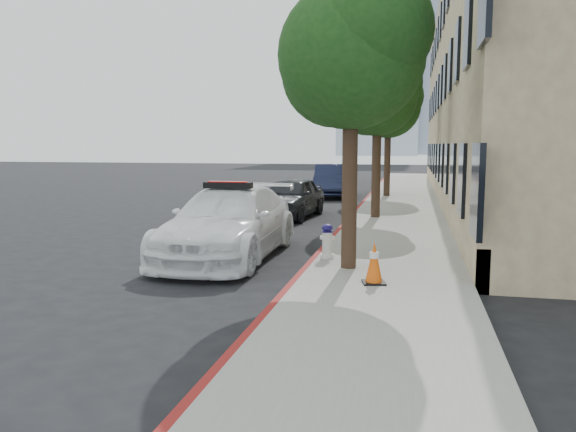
{
  "coord_description": "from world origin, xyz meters",
  "views": [
    {
      "loc": [
        4.1,
        -12.91,
        2.58
      ],
      "look_at": [
        1.43,
        -0.9,
        1.0
      ],
      "focal_mm": 35.0,
      "sensor_mm": 36.0,
      "label": 1
    }
  ],
  "objects_px": {
    "police_car": "(229,223)",
    "parked_car_far": "(332,180)",
    "traffic_cone": "(374,263)",
    "parked_car_mid": "(290,197)",
    "fire_hydrant": "(327,242)"
  },
  "relations": [
    {
      "from": "parked_car_mid",
      "to": "parked_car_far",
      "type": "bearing_deg",
      "value": 93.13
    },
    {
      "from": "parked_car_mid",
      "to": "fire_hydrant",
      "type": "relative_size",
      "value": 5.69
    },
    {
      "from": "parked_car_far",
      "to": "traffic_cone",
      "type": "xyz_separation_m",
      "value": [
        3.27,
        -17.85,
        -0.28
      ]
    },
    {
      "from": "traffic_cone",
      "to": "parked_car_far",
      "type": "bearing_deg",
      "value": 100.38
    },
    {
      "from": "parked_car_far",
      "to": "fire_hydrant",
      "type": "bearing_deg",
      "value": -88.72
    },
    {
      "from": "traffic_cone",
      "to": "fire_hydrant",
      "type": "bearing_deg",
      "value": 119.59
    },
    {
      "from": "fire_hydrant",
      "to": "traffic_cone",
      "type": "height_order",
      "value": "traffic_cone"
    },
    {
      "from": "traffic_cone",
      "to": "parked_car_mid",
      "type": "bearing_deg",
      "value": 110.58
    },
    {
      "from": "police_car",
      "to": "parked_car_mid",
      "type": "relative_size",
      "value": 1.31
    },
    {
      "from": "parked_car_far",
      "to": "police_car",
      "type": "bearing_deg",
      "value": -97.1
    },
    {
      "from": "parked_car_mid",
      "to": "traffic_cone",
      "type": "height_order",
      "value": "parked_car_mid"
    },
    {
      "from": "fire_hydrant",
      "to": "parked_car_mid",
      "type": "bearing_deg",
      "value": 105.45
    },
    {
      "from": "police_car",
      "to": "parked_car_far",
      "type": "xyz_separation_m",
      "value": [
        0.19,
        15.51,
        -0.0
      ]
    },
    {
      "from": "parked_car_far",
      "to": "traffic_cone",
      "type": "height_order",
      "value": "parked_car_far"
    },
    {
      "from": "fire_hydrant",
      "to": "traffic_cone",
      "type": "distance_m",
      "value": 2.29
    }
  ]
}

